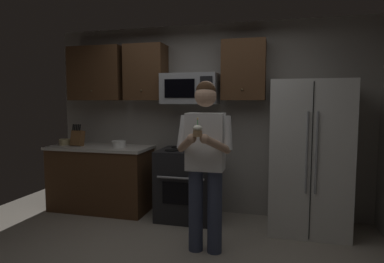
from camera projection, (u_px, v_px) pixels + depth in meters
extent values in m
cube|color=gray|center=(205.00, 119.00, 4.64)|extent=(4.40, 0.10, 2.60)
cube|color=black|center=(188.00, 184.00, 4.38)|extent=(0.76, 0.66, 0.92)
cube|color=black|center=(181.00, 194.00, 4.06)|extent=(0.48, 0.01, 0.28)
cylinder|color=#99999E|center=(180.00, 178.00, 4.01)|extent=(0.60, 0.03, 0.03)
cylinder|color=black|center=(172.00, 150.00, 4.24)|extent=(0.18, 0.18, 0.01)
cylinder|color=black|center=(199.00, 151.00, 4.15)|extent=(0.18, 0.18, 0.01)
cylinder|color=black|center=(178.00, 147.00, 4.51)|extent=(0.18, 0.18, 0.01)
cylinder|color=black|center=(204.00, 148.00, 4.42)|extent=(0.18, 0.18, 0.01)
cube|color=#9EA0A5|center=(190.00, 89.00, 4.37)|extent=(0.74, 0.40, 0.40)
cube|color=black|center=(179.00, 88.00, 4.20)|extent=(0.40, 0.01, 0.24)
cube|color=black|center=(206.00, 88.00, 4.11)|extent=(0.16, 0.01, 0.30)
cube|color=white|center=(308.00, 157.00, 3.92)|extent=(0.90, 0.72, 1.80)
cylinder|color=gray|center=(307.00, 153.00, 3.56)|extent=(0.02, 0.02, 0.90)
cylinder|color=gray|center=(317.00, 153.00, 3.54)|extent=(0.02, 0.02, 0.90)
cube|color=black|center=(311.00, 162.00, 3.57)|extent=(0.01, 0.01, 1.74)
cube|color=#4C301C|center=(98.00, 74.00, 4.75)|extent=(0.80, 0.34, 0.76)
sphere|color=brown|center=(91.00, 91.00, 4.60)|extent=(0.03, 0.03, 0.03)
cube|color=#4C301C|center=(146.00, 73.00, 4.56)|extent=(0.55, 0.34, 0.76)
sphere|color=brown|center=(141.00, 91.00, 4.41)|extent=(0.03, 0.03, 0.03)
cube|color=#4C301C|center=(244.00, 71.00, 4.23)|extent=(0.55, 0.34, 0.76)
sphere|color=brown|center=(242.00, 90.00, 4.08)|extent=(0.03, 0.03, 0.03)
cube|color=#4C301C|center=(101.00, 179.00, 4.72)|extent=(1.40, 0.62, 0.88)
cube|color=beige|center=(100.00, 148.00, 4.68)|extent=(1.44, 0.66, 0.04)
cube|color=brown|center=(78.00, 138.00, 4.70)|extent=(0.16, 0.15, 0.24)
cylinder|color=black|center=(73.00, 127.00, 4.68)|extent=(0.02, 0.04, 0.09)
cylinder|color=black|center=(75.00, 127.00, 4.67)|extent=(0.02, 0.04, 0.09)
cylinder|color=black|center=(76.00, 127.00, 4.67)|extent=(0.02, 0.04, 0.09)
cylinder|color=black|center=(78.00, 128.00, 4.66)|extent=(0.02, 0.04, 0.09)
cylinder|color=black|center=(80.00, 128.00, 4.65)|extent=(0.02, 0.04, 0.09)
cylinder|color=white|center=(119.00, 144.00, 4.55)|extent=(0.19, 0.19, 0.09)
torus|color=white|center=(119.00, 141.00, 4.55)|extent=(0.20, 0.20, 0.01)
cylinder|color=beige|center=(65.00, 142.00, 4.82)|extent=(0.17, 0.17, 0.08)
torus|color=beige|center=(65.00, 139.00, 4.81)|extent=(0.18, 0.18, 0.01)
cylinder|color=#383F59|center=(196.00, 210.00, 3.42)|extent=(0.15, 0.15, 0.86)
cylinder|color=#383F59|center=(215.00, 212.00, 3.37)|extent=(0.15, 0.15, 0.86)
cube|color=white|center=(205.00, 142.00, 3.33)|extent=(0.38, 0.22, 0.58)
sphere|color=tan|center=(206.00, 96.00, 3.28)|extent=(0.22, 0.22, 0.22)
sphere|color=#382314|center=(206.00, 91.00, 3.29)|extent=(0.20, 0.20, 0.20)
cylinder|color=white|center=(183.00, 132.00, 3.35)|extent=(0.15, 0.18, 0.35)
cylinder|color=tan|center=(186.00, 144.00, 3.18)|extent=(0.26, 0.33, 0.21)
sphere|color=tan|center=(192.00, 138.00, 3.03)|extent=(0.09, 0.09, 0.09)
cylinder|color=white|center=(227.00, 133.00, 3.23)|extent=(0.15, 0.18, 0.35)
cylinder|color=tan|center=(217.00, 145.00, 3.11)|extent=(0.26, 0.33, 0.21)
sphere|color=tan|center=(204.00, 139.00, 3.00)|extent=(0.09, 0.09, 0.09)
cylinder|color=#A87F56|center=(198.00, 134.00, 2.99)|extent=(0.08, 0.08, 0.06)
ellipsoid|color=white|center=(198.00, 128.00, 2.98)|extent=(0.09, 0.09, 0.06)
cylinder|color=#4CBF66|center=(198.00, 123.00, 2.98)|extent=(0.01, 0.01, 0.06)
ellipsoid|color=#FFD159|center=(198.00, 119.00, 2.98)|extent=(0.01, 0.01, 0.02)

